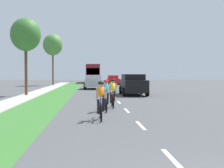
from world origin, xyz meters
TOP-DOWN VIEW (x-y plane):
  - ground_plane at (0.00, 20.00)m, footprint 120.00×120.00m
  - grass_verge at (-4.71, 20.00)m, footprint 2.67×70.00m
  - sidewalk_concrete at (-6.91, 20.00)m, footprint 1.74×70.00m
  - lane_markings_center at (0.00, 24.00)m, footprint 0.12×53.49m
  - cyclist_lead at (-1.40, 8.17)m, footprint 0.42×1.72m
  - cyclist_trailing at (-1.07, 10.84)m, footprint 0.42×1.72m
  - cyclist_distant at (-0.61, 12.55)m, footprint 0.42×1.72m
  - suv_black at (1.82, 21.72)m, footprint 2.15×4.70m
  - pickup_silver at (-1.55, 31.77)m, footprint 2.22×5.10m
  - sedan_red at (1.70, 44.37)m, footprint 1.98×4.30m
  - bus_maroon at (-1.52, 54.80)m, footprint 2.78×11.60m
  - street_tree_near at (-7.25, 21.70)m, footprint 2.51×2.51m
  - street_tree_far at (-7.62, 42.29)m, footprint 2.95×2.95m

SIDE VIEW (x-z plane):
  - ground_plane at x=0.00m, z-range 0.00..0.00m
  - grass_verge at x=-4.71m, z-range 0.00..0.01m
  - lane_markings_center at x=0.00m, z-range 0.00..0.01m
  - sidewalk_concrete at x=-6.91m, z-range -0.05..0.06m
  - sedan_red at x=1.70m, z-range 0.01..1.53m
  - cyclist_lead at x=-1.40m, z-range 0.02..1.60m
  - cyclist_trailing at x=-1.07m, z-range 0.02..1.60m
  - cyclist_distant at x=-0.61m, z-range 0.02..1.60m
  - pickup_silver at x=-1.55m, z-range 0.01..1.65m
  - suv_black at x=1.82m, z-range 0.05..1.84m
  - bus_maroon at x=-1.52m, z-range 0.24..3.72m
  - street_tree_near at x=-7.25m, z-range 1.82..8.31m
  - street_tree_far at x=-7.62m, z-range 2.24..10.04m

